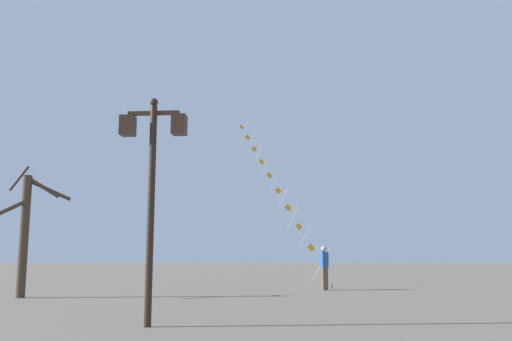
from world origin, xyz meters
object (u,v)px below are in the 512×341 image
(twin_lantern_lamp_post, at_px, (152,165))
(bare_tree, at_px, (26,228))
(kite_flyer, at_px, (324,267))
(kite_train, at_px, (274,184))

(twin_lantern_lamp_post, xyz_separation_m, bare_tree, (-6.03, 6.71, -0.90))
(kite_flyer, bearing_deg, bare_tree, 98.82)
(kite_train, height_order, kite_flyer, kite_train)
(twin_lantern_lamp_post, bearing_deg, kite_flyer, 71.63)
(kite_flyer, bearing_deg, kite_train, -0.50)
(twin_lantern_lamp_post, bearing_deg, kite_train, 85.70)
(kite_flyer, distance_m, bare_tree, 11.00)
(twin_lantern_lamp_post, bearing_deg, bare_tree, 131.94)
(kite_flyer, xyz_separation_m, bare_tree, (-9.83, -4.75, 1.30))
(twin_lantern_lamp_post, xyz_separation_m, kite_train, (1.46, 19.40, 2.15))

